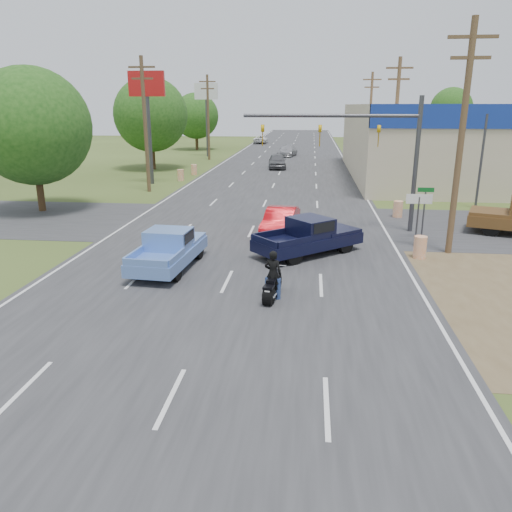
# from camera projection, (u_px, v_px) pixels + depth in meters

# --- Properties ---
(ground) EXTENTS (200.00, 200.00, 0.00)m
(ground) POSITION_uv_depth(u_px,v_px,m) (171.00, 398.00, 11.61)
(ground) COLOR #37441B
(ground) RESTS_ON ground
(main_road) EXTENTS (15.00, 180.00, 0.02)m
(main_road) POSITION_uv_depth(u_px,v_px,m) (279.00, 173.00, 49.66)
(main_road) COLOR #2D2D30
(main_road) RESTS_ON ground
(cross_road) EXTENTS (120.00, 10.00, 0.02)m
(cross_road) POSITION_uv_depth(u_px,v_px,m) (255.00, 223.00, 28.73)
(cross_road) COLOR #2D2D30
(cross_road) RESTS_ON ground
(dirt_verge) EXTENTS (8.00, 18.00, 0.01)m
(dirt_verge) POSITION_uv_depth(u_px,v_px,m) (506.00, 275.00, 19.98)
(dirt_verge) COLOR brown
(dirt_verge) RESTS_ON ground
(utility_pole_1) EXTENTS (2.00, 0.28, 10.00)m
(utility_pole_1) POSITION_uv_depth(u_px,v_px,m) (462.00, 134.00, 21.45)
(utility_pole_1) COLOR #4C3823
(utility_pole_1) RESTS_ON ground
(utility_pole_2) EXTENTS (2.00, 0.28, 10.00)m
(utility_pole_2) POSITION_uv_depth(u_px,v_px,m) (395.00, 121.00, 38.57)
(utility_pole_2) COLOR #4C3823
(utility_pole_2) RESTS_ON ground
(utility_pole_3) EXTENTS (2.00, 0.28, 10.00)m
(utility_pole_3) POSITION_uv_depth(u_px,v_px,m) (370.00, 116.00, 55.70)
(utility_pole_3) COLOR #4C3823
(utility_pole_3) RESTS_ON ground
(utility_pole_5) EXTENTS (2.00, 0.28, 10.00)m
(utility_pole_5) POSITION_uv_depth(u_px,v_px,m) (145.00, 122.00, 37.68)
(utility_pole_5) COLOR #4C3823
(utility_pole_5) RESTS_ON ground
(utility_pole_6) EXTENTS (2.00, 0.28, 10.00)m
(utility_pole_6) POSITION_uv_depth(u_px,v_px,m) (208.00, 115.00, 60.51)
(utility_pole_6) COLOR #4C3823
(utility_pole_6) RESTS_ON ground
(tree_0) EXTENTS (7.14, 7.14, 8.84)m
(tree_0) POSITION_uv_depth(u_px,v_px,m) (32.00, 127.00, 30.55)
(tree_0) COLOR #422D19
(tree_0) RESTS_ON ground
(tree_1) EXTENTS (7.56, 7.56, 9.36)m
(tree_1) POSITION_uv_depth(u_px,v_px,m) (151.00, 115.00, 51.34)
(tree_1) COLOR #422D19
(tree_1) RESTS_ON ground
(tree_2) EXTENTS (6.72, 6.72, 8.32)m
(tree_2) POSITION_uv_depth(u_px,v_px,m) (196.00, 116.00, 74.42)
(tree_2) COLOR #422D19
(tree_2) RESTS_ON ground
(tree_5) EXTENTS (7.98, 7.98, 9.88)m
(tree_5) POSITION_uv_depth(u_px,v_px,m) (451.00, 108.00, 97.17)
(tree_5) COLOR #422D19
(tree_5) RESTS_ON ground
(tree_6) EXTENTS (8.82, 8.82, 10.92)m
(tree_6) POSITION_uv_depth(u_px,v_px,m) (152.00, 105.00, 103.19)
(tree_6) COLOR #422D19
(tree_6) RESTS_ON ground
(barrel_0) EXTENTS (0.56, 0.56, 1.00)m
(barrel_0) POSITION_uv_depth(u_px,v_px,m) (420.00, 247.00, 22.05)
(barrel_0) COLOR orange
(barrel_0) RESTS_ON ground
(barrel_1) EXTENTS (0.56, 0.56, 1.00)m
(barrel_1) POSITION_uv_depth(u_px,v_px,m) (398.00, 209.00, 30.10)
(barrel_1) COLOR orange
(barrel_1) RESTS_ON ground
(barrel_2) EXTENTS (0.56, 0.56, 1.00)m
(barrel_2) POSITION_uv_depth(u_px,v_px,m) (181.00, 175.00, 44.69)
(barrel_2) COLOR orange
(barrel_2) RESTS_ON ground
(barrel_3) EXTENTS (0.56, 0.56, 1.00)m
(barrel_3) POSITION_uv_depth(u_px,v_px,m) (194.00, 170.00, 48.46)
(barrel_3) COLOR orange
(barrel_3) RESTS_ON ground
(pole_sign_left_near) EXTENTS (3.00, 0.35, 9.20)m
(pole_sign_left_near) POSITION_uv_depth(u_px,v_px,m) (147.00, 97.00, 41.05)
(pole_sign_left_near) COLOR #3F3F44
(pole_sign_left_near) RESTS_ON ground
(pole_sign_left_far) EXTENTS (3.00, 0.35, 9.20)m
(pole_sign_left_far) POSITION_uv_depth(u_px,v_px,m) (206.00, 100.00, 63.88)
(pole_sign_left_far) COLOR #3F3F44
(pole_sign_left_far) RESTS_ON ground
(lane_sign) EXTENTS (1.20, 0.08, 2.52)m
(lane_sign) POSITION_uv_depth(u_px,v_px,m) (418.00, 207.00, 23.53)
(lane_sign) COLOR #3F3F44
(lane_sign) RESTS_ON ground
(street_name_sign) EXTENTS (0.80, 0.08, 2.61)m
(street_name_sign) POSITION_uv_depth(u_px,v_px,m) (424.00, 208.00, 24.98)
(street_name_sign) COLOR #3F3F44
(street_name_sign) RESTS_ON ground
(signal_mast) EXTENTS (9.12, 0.40, 7.00)m
(signal_mast) POSITION_uv_depth(u_px,v_px,m) (365.00, 140.00, 25.78)
(signal_mast) COLOR #3F3F44
(signal_mast) RESTS_ON ground
(red_convertible) EXTENTS (1.95, 4.46, 1.42)m
(red_convertible) POSITION_uv_depth(u_px,v_px,m) (281.00, 222.00, 25.84)
(red_convertible) COLOR #AF080E
(red_convertible) RESTS_ON ground
(motorcycle) EXTENTS (0.73, 2.06, 1.05)m
(motorcycle) POSITION_uv_depth(u_px,v_px,m) (272.00, 287.00, 17.35)
(motorcycle) COLOR black
(motorcycle) RESTS_ON ground
(rider) EXTENTS (0.67, 0.49, 1.67)m
(rider) POSITION_uv_depth(u_px,v_px,m) (273.00, 276.00, 17.28)
(rider) COLOR black
(rider) RESTS_ON ground
(blue_pickup) EXTENTS (2.28, 5.08, 1.64)m
(blue_pickup) POSITION_uv_depth(u_px,v_px,m) (170.00, 248.00, 20.69)
(blue_pickup) COLOR black
(blue_pickup) RESTS_ON ground
(navy_pickup) EXTENTS (5.11, 4.85, 1.69)m
(navy_pickup) POSITION_uv_depth(u_px,v_px,m) (310.00, 236.00, 22.59)
(navy_pickup) COLOR black
(navy_pickup) RESTS_ON ground
(distant_car_grey) EXTENTS (2.22, 4.62, 1.52)m
(distant_car_grey) POSITION_uv_depth(u_px,v_px,m) (277.00, 161.00, 53.20)
(distant_car_grey) COLOR #525257
(distant_car_grey) RESTS_ON ground
(distant_car_silver) EXTENTS (2.83, 5.21, 1.43)m
(distant_car_silver) POSITION_uv_depth(u_px,v_px,m) (287.00, 151.00, 65.87)
(distant_car_silver) COLOR #9F9EA3
(distant_car_silver) RESTS_ON ground
(distant_car_white) EXTENTS (2.30, 4.95, 1.37)m
(distant_car_white) POSITION_uv_depth(u_px,v_px,m) (261.00, 139.00, 88.01)
(distant_car_white) COLOR silver
(distant_car_white) RESTS_ON ground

